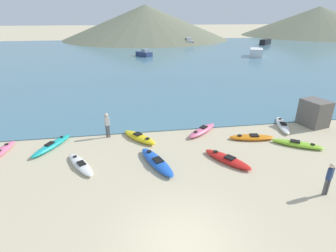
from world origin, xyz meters
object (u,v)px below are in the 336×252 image
(moored_boat_0, at_px, (144,54))
(moored_boat_4, at_px, (188,42))
(kayak_on_sand_0, at_px, (283,125))
(kayak_on_sand_3, at_px, (52,145))
(kayak_on_sand_4, at_px, (157,162))
(shoreline_rock, at_px, (314,113))
(person_near_waterline, at_px, (107,124))
(kayak_on_sand_7, at_px, (227,159))
(person_near_foreground, at_px, (329,177))
(kayak_on_sand_5, at_px, (139,137))
(kayak_on_sand_2, at_px, (252,137))
(kayak_on_sand_8, at_px, (81,164))
(kayak_on_sand_9, at_px, (202,130))
(moored_boat_3, at_px, (256,52))
(moored_boat_2, at_px, (265,42))
(kayak_on_sand_6, at_px, (297,144))

(moored_boat_0, bearing_deg, moored_boat_4, 55.15)
(kayak_on_sand_0, xyz_separation_m, kayak_on_sand_3, (-15.08, -0.69, 0.02))
(kayak_on_sand_4, distance_m, shoreline_rock, 12.04)
(kayak_on_sand_0, distance_m, person_near_waterline, 11.93)
(kayak_on_sand_3, distance_m, moored_boat_4, 57.31)
(kayak_on_sand_7, distance_m, moored_boat_0, 38.41)
(kayak_on_sand_0, height_order, person_near_foreground, person_near_foreground)
(kayak_on_sand_3, relative_size, kayak_on_sand_5, 1.13)
(kayak_on_sand_0, xyz_separation_m, moored_boat_0, (-6.96, 34.55, 0.38))
(kayak_on_sand_2, xyz_separation_m, kayak_on_sand_3, (-12.10, 0.79, 0.03))
(person_near_foreground, distance_m, moored_boat_0, 41.94)
(kayak_on_sand_8, distance_m, kayak_on_sand_9, 7.95)
(moored_boat_3, xyz_separation_m, shoreline_rock, (-11.18, -31.13, 0.16))
(kayak_on_sand_3, xyz_separation_m, kayak_on_sand_5, (5.13, 0.28, 0.00))
(kayak_on_sand_3, xyz_separation_m, person_near_foreground, (12.77, -6.44, 0.72))
(kayak_on_sand_4, bearing_deg, kayak_on_sand_3, 154.21)
(kayak_on_sand_9, relative_size, person_near_waterline, 1.59)
(kayak_on_sand_8, xyz_separation_m, moored_boat_0, (6.17, 37.64, 0.41))
(shoreline_rock, bearing_deg, kayak_on_sand_9, -179.70)
(kayak_on_sand_4, relative_size, moored_boat_3, 0.76)
(kayak_on_sand_9, bearing_deg, kayak_on_sand_5, -174.97)
(kayak_on_sand_4, relative_size, person_near_foreground, 2.15)
(kayak_on_sand_8, bearing_deg, kayak_on_sand_0, 13.24)
(kayak_on_sand_2, xyz_separation_m, moored_boat_2, (28.38, 51.60, 0.57))
(kayak_on_sand_0, height_order, moored_boat_4, moored_boat_4)
(kayak_on_sand_4, height_order, kayak_on_sand_7, kayak_on_sand_4)
(kayak_on_sand_6, bearing_deg, moored_boat_4, 83.40)
(shoreline_rock, bearing_deg, moored_boat_2, 65.21)
(moored_boat_4, bearing_deg, kayak_on_sand_8, -108.64)
(kayak_on_sand_3, xyz_separation_m, person_near_waterline, (3.19, 0.98, 0.77))
(kayak_on_sand_4, xyz_separation_m, person_near_waterline, (-2.65, 3.80, 0.76))
(kayak_on_sand_3, xyz_separation_m, kayak_on_sand_8, (1.95, -2.40, -0.04))
(kayak_on_sand_4, height_order, moored_boat_0, moored_boat_0)
(kayak_on_sand_0, relative_size, kayak_on_sand_6, 1.11)
(person_near_waterline, bearing_deg, kayak_on_sand_6, -15.39)
(kayak_on_sand_5, distance_m, person_near_waterline, 2.20)
(kayak_on_sand_7, bearing_deg, person_near_waterline, 147.25)
(kayak_on_sand_3, height_order, moored_boat_0, moored_boat_0)
(moored_boat_2, bearing_deg, kayak_on_sand_7, -119.79)
(kayak_on_sand_0, xyz_separation_m, person_near_foreground, (-2.31, -7.13, 0.74))
(kayak_on_sand_2, bearing_deg, kayak_on_sand_0, 26.33)
(kayak_on_sand_6, height_order, kayak_on_sand_7, kayak_on_sand_7)
(kayak_on_sand_6, xyz_separation_m, moored_boat_0, (-6.23, 37.34, 0.39))
(kayak_on_sand_5, bearing_deg, moored_boat_0, 85.10)
(kayak_on_sand_9, bearing_deg, kayak_on_sand_4, -134.90)
(kayak_on_sand_9, height_order, person_near_waterline, person_near_waterline)
(person_near_waterline, bearing_deg, kayak_on_sand_8, -110.06)
(kayak_on_sand_6, height_order, person_near_foreground, person_near_foreground)
(kayak_on_sand_2, height_order, kayak_on_sand_9, kayak_on_sand_9)
(kayak_on_sand_4, distance_m, kayak_on_sand_9, 4.90)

